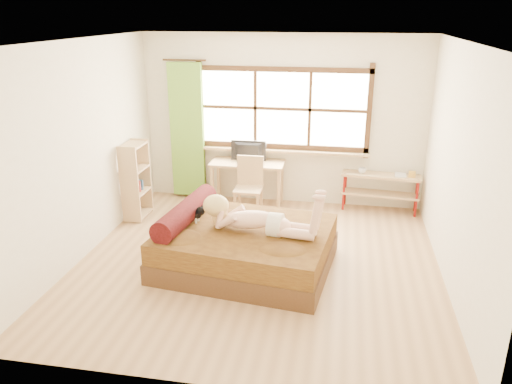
% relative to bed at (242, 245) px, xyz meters
% --- Properties ---
extents(floor, '(4.50, 4.50, 0.00)m').
position_rel_bed_xyz_m(floor, '(0.18, 0.11, -0.28)').
color(floor, '#9E754C').
rests_on(floor, ground).
extents(ceiling, '(4.50, 4.50, 0.00)m').
position_rel_bed_xyz_m(ceiling, '(0.18, 0.11, 2.42)').
color(ceiling, white).
rests_on(ceiling, wall_back).
extents(wall_back, '(4.50, 0.00, 4.50)m').
position_rel_bed_xyz_m(wall_back, '(0.18, 2.36, 1.07)').
color(wall_back, silver).
rests_on(wall_back, floor).
extents(wall_front, '(4.50, 0.00, 4.50)m').
position_rel_bed_xyz_m(wall_front, '(0.18, -2.14, 1.07)').
color(wall_front, silver).
rests_on(wall_front, floor).
extents(wall_left, '(0.00, 4.50, 4.50)m').
position_rel_bed_xyz_m(wall_left, '(-2.07, 0.11, 1.07)').
color(wall_left, silver).
rests_on(wall_left, floor).
extents(wall_right, '(0.00, 4.50, 4.50)m').
position_rel_bed_xyz_m(wall_right, '(2.43, 0.11, 1.07)').
color(wall_right, silver).
rests_on(wall_right, floor).
extents(window, '(2.80, 0.16, 1.46)m').
position_rel_bed_xyz_m(window, '(0.18, 2.33, 1.23)').
color(window, '#FFEDBF').
rests_on(window, wall_back).
extents(curtain, '(0.55, 0.10, 2.20)m').
position_rel_bed_xyz_m(curtain, '(-1.37, 2.24, 0.87)').
color(curtain, '#517B21').
rests_on(curtain, wall_back).
extents(bed, '(2.22, 1.87, 0.77)m').
position_rel_bed_xyz_m(bed, '(0.00, 0.00, 0.00)').
color(bed, '#372010').
rests_on(bed, floor).
extents(woman, '(1.46, 0.58, 0.61)m').
position_rel_bed_xyz_m(woman, '(0.20, -0.06, 0.54)').
color(woman, '#E2AB91').
rests_on(woman, bed).
extents(kitten, '(0.32, 0.16, 0.24)m').
position_rel_bed_xyz_m(kitten, '(-0.67, 0.09, 0.36)').
color(kitten, black).
rests_on(kitten, bed).
extents(desk, '(1.17, 0.54, 0.73)m').
position_rel_bed_xyz_m(desk, '(-0.34, 2.06, 0.36)').
color(desk, tan).
rests_on(desk, floor).
extents(monitor, '(0.57, 0.08, 0.33)m').
position_rel_bed_xyz_m(monitor, '(-0.34, 2.11, 0.62)').
color(monitor, black).
rests_on(monitor, desk).
extents(chair, '(0.41, 0.41, 0.91)m').
position_rel_bed_xyz_m(chair, '(-0.24, 1.69, 0.23)').
color(chair, tan).
rests_on(chair, floor).
extents(pipe_shelf, '(1.23, 0.42, 0.69)m').
position_rel_bed_xyz_m(pipe_shelf, '(1.79, 2.17, 0.17)').
color(pipe_shelf, tan).
rests_on(pipe_shelf, floor).
extents(cup, '(0.12, 0.12, 0.09)m').
position_rel_bed_xyz_m(cup, '(1.47, 2.18, 0.37)').
color(cup, gray).
rests_on(cup, pipe_shelf).
extents(book, '(0.20, 0.25, 0.02)m').
position_rel_bed_xyz_m(book, '(1.97, 2.18, 0.34)').
color(book, gray).
rests_on(book, pipe_shelf).
extents(bookshelf, '(0.29, 0.51, 1.17)m').
position_rel_bed_xyz_m(bookshelf, '(-1.90, 1.26, 0.32)').
color(bookshelf, tan).
rests_on(bookshelf, floor).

